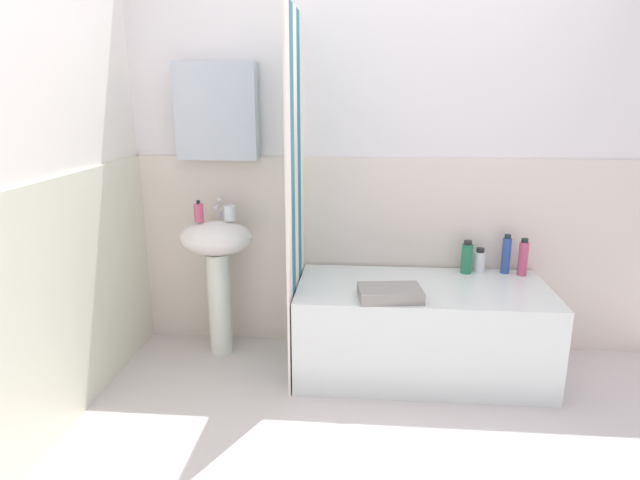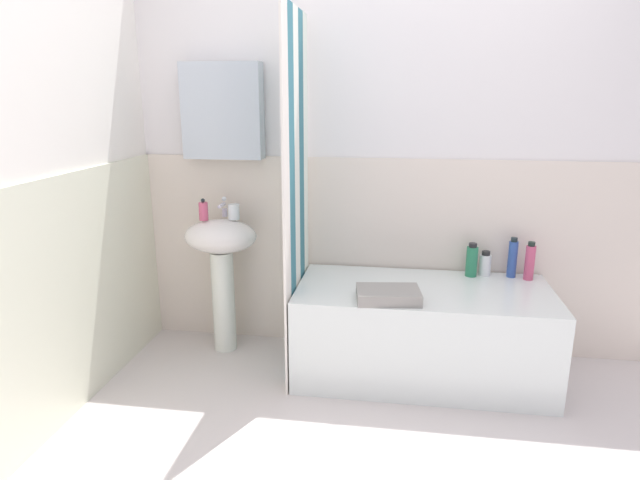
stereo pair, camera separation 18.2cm
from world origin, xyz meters
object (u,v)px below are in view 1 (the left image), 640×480
at_px(soap_dispenser, 199,212).
at_px(lotion_bottle, 467,258).
at_px(body_wash_bottle, 506,255).
at_px(conditioner_bottle, 480,261).
at_px(toothbrush_cup, 230,213).
at_px(towel_folded, 390,293).
at_px(bathtub, 421,329).
at_px(shampoo_bottle, 523,258).
at_px(sink, 217,258).

relative_size(soap_dispenser, lotion_bottle, 0.66).
distance_m(body_wash_bottle, conditioner_bottle, 0.16).
bearing_deg(toothbrush_cup, towel_folded, -22.94).
relative_size(toothbrush_cup, conditioner_bottle, 0.61).
bearing_deg(soap_dispenser, toothbrush_cup, 16.45).
xyz_separation_m(bathtub, body_wash_bottle, (0.51, 0.27, 0.38)).
xyz_separation_m(toothbrush_cup, body_wash_bottle, (1.65, 0.09, -0.24)).
relative_size(shampoo_bottle, conditioner_bottle, 1.52).
bearing_deg(sink, conditioner_bottle, 4.74).
bearing_deg(bathtub, soap_dispenser, 174.25).
xyz_separation_m(soap_dispenser, lotion_bottle, (1.59, 0.12, -0.27)).
height_order(soap_dispenser, conditioner_bottle, soap_dispenser).
xyz_separation_m(sink, shampoo_bottle, (1.82, 0.09, 0.02)).
distance_m(bathtub, shampoo_bottle, 0.75).
xyz_separation_m(toothbrush_cup, lotion_bottle, (1.41, 0.07, -0.26)).
bearing_deg(towel_folded, body_wash_bottle, 34.69).
relative_size(soap_dispenser, toothbrush_cup, 1.45).
distance_m(sink, toothbrush_cup, 0.28).
xyz_separation_m(shampoo_bottle, towel_folded, (-0.80, -0.46, -0.08)).
xyz_separation_m(soap_dispenser, bathtub, (1.31, -0.13, -0.63)).
distance_m(body_wash_bottle, towel_folded, 0.86).
distance_m(toothbrush_cup, body_wash_bottle, 1.67).
height_order(toothbrush_cup, towel_folded, toothbrush_cup).
bearing_deg(bathtub, lotion_bottle, 42.14).
distance_m(soap_dispenser, lotion_bottle, 1.61).
bearing_deg(toothbrush_cup, sink, -156.58).
bearing_deg(toothbrush_cup, soap_dispenser, -163.55).
distance_m(shampoo_bottle, lotion_bottle, 0.32).
relative_size(shampoo_bottle, towel_folded, 0.69).
distance_m(body_wash_bottle, lotion_bottle, 0.23).
bearing_deg(towel_folded, bathtub, 48.19).
relative_size(lotion_bottle, towel_folded, 0.62).
bearing_deg(towel_folded, lotion_bottle, 44.78).
bearing_deg(towel_folded, soap_dispenser, 162.63).
bearing_deg(soap_dispenser, body_wash_bottle, 4.38).
height_order(bathtub, conditioner_bottle, conditioner_bottle).
xyz_separation_m(shampoo_bottle, body_wash_bottle, (-0.09, 0.03, 0.01)).
xyz_separation_m(soap_dispenser, body_wash_bottle, (1.82, 0.14, -0.25)).
distance_m(conditioner_bottle, towel_folded, 0.74).
bearing_deg(lotion_bottle, shampoo_bottle, -2.37).
height_order(bathtub, towel_folded, towel_folded).
bearing_deg(soap_dispenser, shampoo_bottle, 3.22).
relative_size(toothbrush_cup, lotion_bottle, 0.45).
height_order(soap_dispenser, bathtub, soap_dispenser).
distance_m(toothbrush_cup, towel_folded, 1.07).
height_order(soap_dispenser, lotion_bottle, soap_dispenser).
bearing_deg(bathtub, sink, 173.07).
xyz_separation_m(lotion_bottle, towel_folded, (-0.47, -0.47, -0.06)).
relative_size(toothbrush_cup, body_wash_bottle, 0.38).
relative_size(toothbrush_cup, shampoo_bottle, 0.40).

